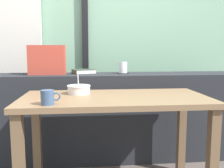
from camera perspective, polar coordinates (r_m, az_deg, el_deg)
name	(u,v)px	position (r m, az deg, el deg)	size (l,w,h in m)	color
outdoor_backdrop	(97,17)	(3.03, -3.40, 14.84)	(4.80, 0.08, 2.80)	#84B293
curtain_left_panel	(15,29)	(3.01, -21.11, 11.53)	(0.56, 0.06, 2.50)	silver
window_divider_post	(85,26)	(2.94, -6.15, 13.06)	(0.07, 0.05, 2.60)	black
dark_console_ledge	(101,117)	(2.38, -2.52, -7.39)	(2.80, 0.39, 0.80)	#23262B
breakfast_table	(115,112)	(1.73, 0.65, -6.41)	(1.26, 0.62, 0.71)	brown
coaster_square	(123,73)	(2.35, 2.47, 2.46)	(0.10, 0.10, 0.01)	black
juice_glass	(123,68)	(2.35, 2.47, 3.64)	(0.08, 0.08, 0.10)	white
closed_book	(84,71)	(2.36, -6.45, 2.85)	(0.23, 0.20, 0.04)	#334233
throw_pillow	(47,60)	(2.32, -14.50, 5.31)	(0.32, 0.14, 0.26)	#B74233
soup_bowl	(79,90)	(1.82, -7.54, -1.26)	(0.17, 0.17, 0.15)	silver
ceramic_mug	(48,97)	(1.49, -14.36, -2.95)	(0.11, 0.08, 0.08)	#3D567A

